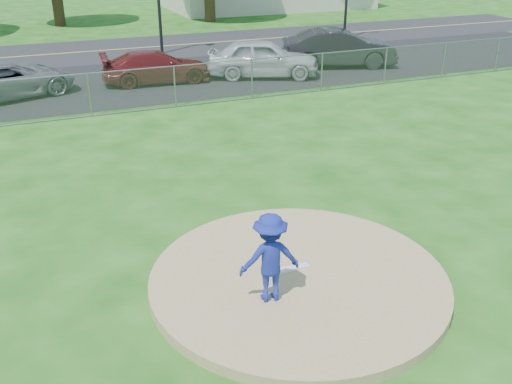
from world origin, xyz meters
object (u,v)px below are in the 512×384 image
(parked_car_darkred, at_px, (157,67))
(pitcher, at_px, (270,258))
(parked_car_gray, at_px, (9,80))
(parked_car_charcoal, at_px, (339,48))
(parked_car_pearl, at_px, (263,58))

(parked_car_darkred, bearing_deg, pitcher, 177.28)
(pitcher, relative_size, parked_car_gray, 0.32)
(parked_car_charcoal, bearing_deg, parked_car_gray, 108.09)
(parked_car_pearl, bearing_deg, parked_car_darkred, 101.74)
(pitcher, bearing_deg, parked_car_charcoal, -115.22)
(pitcher, bearing_deg, parked_car_pearl, -104.55)
(parked_car_gray, relative_size, parked_car_pearl, 1.03)
(parked_car_gray, bearing_deg, pitcher, 172.82)
(parked_car_gray, bearing_deg, parked_car_pearl, -113.66)
(parked_car_gray, xyz_separation_m, parked_car_pearl, (10.30, -0.62, 0.13))
(parked_car_darkred, xyz_separation_m, parked_car_charcoal, (8.66, -0.20, 0.20))
(parked_car_pearl, bearing_deg, parked_car_gray, 108.10)
(pitcher, relative_size, parked_car_pearl, 0.33)
(parked_car_gray, relative_size, parked_car_darkred, 1.09)
(parked_car_charcoal, bearing_deg, pitcher, 164.70)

